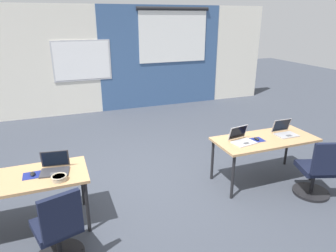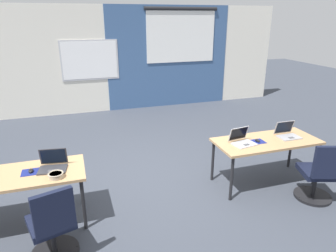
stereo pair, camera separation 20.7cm
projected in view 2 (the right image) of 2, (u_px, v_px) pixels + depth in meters
name	position (u px, v px, depth m)	size (l,w,h in m)	color
ground_plane	(147.00, 180.00, 4.88)	(24.00, 24.00, 0.00)	#383D47
back_wall_assembly	(110.00, 59.00, 8.16)	(10.00, 0.27, 2.80)	silver
desk_near_left	(16.00, 179.00, 3.61)	(1.60, 0.70, 0.72)	tan
desk_near_right	(266.00, 144.00, 4.62)	(1.60, 0.70, 0.72)	tan
laptop_near_right_end	(287.00, 134.00, 4.72)	(0.33, 0.29, 0.23)	#9E9EA3
chair_near_right_end	(319.00, 177.00, 4.23)	(0.56, 0.61, 0.92)	black
laptop_near_right_inner	(242.00, 140.00, 4.46)	(0.37, 0.34, 0.23)	#B7B7BC
mousepad_near_right_inner	(257.00, 142.00, 4.54)	(0.22, 0.19, 0.00)	navy
mouse_near_right_inner	(257.00, 140.00, 4.53)	(0.06, 0.10, 0.03)	black
laptop_near_left_inner	(53.00, 165.00, 3.73)	(0.37, 0.32, 0.24)	#333338
mousepad_near_left_inner	(31.00, 172.00, 3.65)	(0.22, 0.19, 0.00)	navy
mouse_near_left_inner	(31.00, 171.00, 3.64)	(0.06, 0.10, 0.03)	black
chair_near_left_inner	(53.00, 229.00, 3.19)	(0.55, 0.60, 0.92)	black
snack_bowl	(56.00, 175.00, 3.51)	(0.18, 0.18, 0.06)	tan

